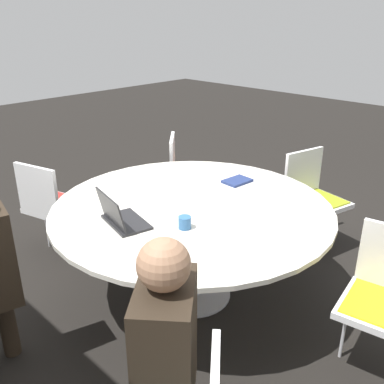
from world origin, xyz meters
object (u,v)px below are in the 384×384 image
laptop (120,217)px  chair_4 (186,171)px  spiral_notebook (237,181)px  person_1 (163,351)px  chair_3 (312,193)px  coffee_cup (185,223)px  chair_5 (52,202)px

laptop → chair_4: bearing=-46.6°
laptop → spiral_notebook: size_ratio=1.69×
person_1 → laptop: bearing=21.7°
chair_3 → laptop: bearing=2.2°
person_1 → laptop: size_ratio=3.20×
person_1 → spiral_notebook: 1.83m
chair_4 → coffee_cup: (-1.13, 1.15, 0.26)m
chair_5 → spiral_notebook: 1.52m
chair_5 → chair_4: bearing=62.3°
chair_4 → chair_5: same height
person_1 → laptop: (0.96, -0.53, 0.08)m
chair_5 → coffee_cup: (-1.41, -0.13, 0.26)m
chair_4 → person_1: 2.62m
chair_3 → spiral_notebook: chair_3 is taller
chair_4 → chair_5: 1.31m
chair_5 → laptop: (-1.09, 0.12, 0.27)m
person_1 → spiral_notebook: bearing=-10.4°
chair_5 → coffee_cup: 1.44m
laptop → chair_5: bearing=7.2°
person_1 → coffee_cup: bearing=0.2°
laptop → spiral_notebook: laptop is taller
chair_5 → laptop: 1.13m
spiral_notebook → coffee_cup: 0.86m
chair_3 → coffee_cup: size_ratio=10.90×
chair_5 → coffee_cup: chair_5 is taller
coffee_cup → chair_3: bearing=-91.1°
chair_3 → chair_5: 2.19m
chair_3 → laptop: (0.35, 1.77, 0.27)m
chair_5 → spiral_notebook: bearing=24.2°
chair_3 → spiral_notebook: 0.79m
laptop → coffee_cup: size_ratio=4.82×
laptop → coffee_cup: bearing=-129.2°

